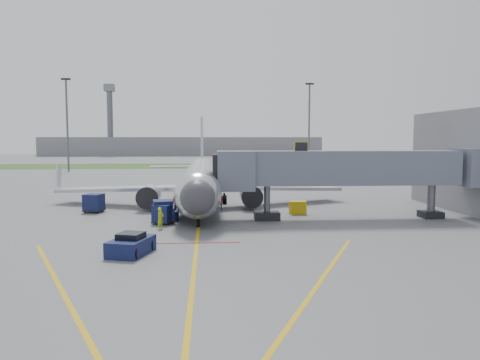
{
  "coord_description": "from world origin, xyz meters",
  "views": [
    {
      "loc": [
        0.78,
        -35.75,
        7.13
      ],
      "look_at": [
        3.88,
        9.0,
        3.2
      ],
      "focal_mm": 35.0,
      "sensor_mm": 36.0,
      "label": 1
    }
  ],
  "objects": [
    {
      "name": "grass_strip",
      "position": [
        0.0,
        90.0,
        0.01
      ],
      "size": [
        300.0,
        25.0,
        0.01
      ],
      "primitive_type": "cube",
      "color": "#2D4C1E",
      "rests_on": "ground"
    },
    {
      "name": "apron_markings",
      "position": [
        0.0,
        -7.4,
        0.0
      ],
      "size": [
        21.52,
        50.0,
        0.01
      ],
      "color": "gold",
      "rests_on": "ground"
    },
    {
      "name": "distant_terminal",
      "position": [
        -10.0,
        170.0,
        4.0
      ],
      "size": [
        120.0,
        14.0,
        8.0
      ],
      "primitive_type": "cube",
      "color": "slate",
      "rests_on": "ground"
    },
    {
      "name": "baggage_cart_c",
      "position": [
        -3.0,
        4.22,
        0.98
      ],
      "size": [
        2.08,
        2.08,
        1.91
      ],
      "color": "#0B0F34",
      "rests_on": "ground"
    },
    {
      "name": "light_mast_left",
      "position": [
        -30.0,
        70.0,
        10.78
      ],
      "size": [
        2.0,
        0.44,
        20.4
      ],
      "color": "#595B60",
      "rests_on": "ground"
    },
    {
      "name": "pushback_tug",
      "position": [
        -4.0,
        -6.84,
        0.56
      ],
      "size": [
        2.85,
        3.68,
        1.35
      ],
      "color": "#0B0F34",
      "rests_on": "ground"
    },
    {
      "name": "ramp_worker",
      "position": [
        -3.0,
        1.33,
        0.86
      ],
      "size": [
        0.7,
        0.75,
        1.72
      ],
      "primitive_type": "imported",
      "rotation": [
        0.0,
        0.0,
        0.95
      ],
      "color": "#A8CD18",
      "rests_on": "ground"
    },
    {
      "name": "control_tower",
      "position": [
        -40.0,
        165.0,
        17.33
      ],
      "size": [
        4.0,
        4.0,
        30.0
      ],
      "color": "#595B60",
      "rests_on": "ground"
    },
    {
      "name": "baggage_cart_b",
      "position": [
        -10.35,
        10.38,
        0.92
      ],
      "size": [
        2.04,
        2.04,
        1.8
      ],
      "color": "#0B0F34",
      "rests_on": "ground"
    },
    {
      "name": "baggage_cart_a",
      "position": [
        -3.0,
        3.63,
        0.83
      ],
      "size": [
        1.97,
        1.97,
        1.63
      ],
      "color": "#0B0F34",
      "rests_on": "ground"
    },
    {
      "name": "ground",
      "position": [
        0.0,
        0.0,
        0.0
      ],
      "size": [
        400.0,
        400.0,
        0.0
      ],
      "primitive_type": "plane",
      "color": "#565659",
      "rests_on": "ground"
    },
    {
      "name": "airliner",
      "position": [
        0.0,
        15.25,
        2.65
      ],
      "size": [
        32.1,
        35.67,
        10.25
      ],
      "color": "silver",
      "rests_on": "ground"
    },
    {
      "name": "jet_bridge",
      "position": [
        12.86,
        5.0,
        4.47
      ],
      "size": [
        25.3,
        4.0,
        6.9
      ],
      "color": "slate",
      "rests_on": "ground"
    },
    {
      "name": "light_mast_right",
      "position": [
        25.0,
        75.0,
        10.78
      ],
      "size": [
        2.0,
        0.44,
        20.4
      ],
      "color": "#595B60",
      "rests_on": "ground"
    },
    {
      "name": "ground_power_cart",
      "position": [
        9.33,
        8.0,
        0.6
      ],
      "size": [
        1.54,
        1.04,
        1.23
      ],
      "color": "gold",
      "rests_on": "ground"
    },
    {
      "name": "belt_loader",
      "position": [
        -2.5,
        6.31,
        0.47
      ],
      "size": [
        1.36,
        3.89,
        1.88
      ],
      "color": "#0B0F34",
      "rests_on": "ground"
    }
  ]
}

